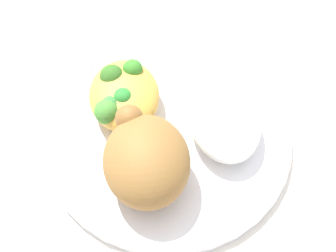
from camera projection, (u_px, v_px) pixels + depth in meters
name	position (u px, v px, depth m)	size (l,w,h in m)	color
ground_plane	(168.00, 138.00, 0.48)	(2.00, 2.00, 0.00)	silver
plate	(168.00, 134.00, 0.48)	(0.27, 0.27, 0.01)	white
roasted_chicken	(146.00, 159.00, 0.41)	(0.11, 0.08, 0.07)	olive
rice_pile	(224.00, 120.00, 0.46)	(0.11, 0.08, 0.04)	white
mac_cheese_with_broccoli	(122.00, 94.00, 0.47)	(0.10, 0.08, 0.05)	gold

